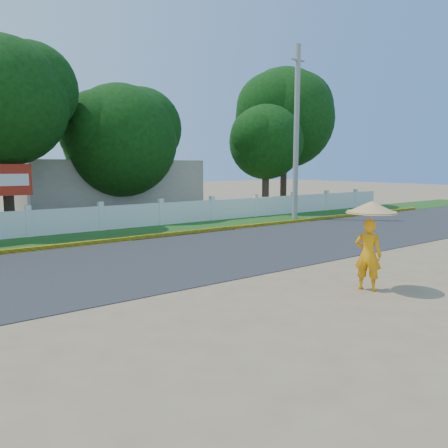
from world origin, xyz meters
name	(u,v)px	position (x,y,z in m)	size (l,w,h in m)	color
ground	(273,286)	(0.00, 0.00, 0.00)	(120.00, 120.00, 0.00)	#9E8460
road	(178,255)	(0.00, 4.50, 0.01)	(60.00, 7.00, 0.02)	#38383A
grass_verge	(114,235)	(0.00, 9.75, 0.01)	(60.00, 3.50, 0.03)	#2D601E
curb	(131,239)	(0.00, 8.05, 0.08)	(40.00, 0.18, 0.16)	yellow
fence	(101,219)	(0.00, 11.20, 0.55)	(40.00, 0.10, 1.10)	silver
building_near	(107,187)	(3.00, 18.00, 1.60)	(10.00, 6.00, 3.20)	#B7AD99
utility_pole	(296,134)	(10.00, 9.11, 4.55)	(0.28, 0.28, 9.10)	gray
monk_with_parasol	(370,232)	(1.59, -1.50, 1.36)	(1.14, 1.14, 2.08)	orange
tree_row	(89,120)	(0.79, 14.44, 5.15)	(34.53, 8.00, 9.50)	#473828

